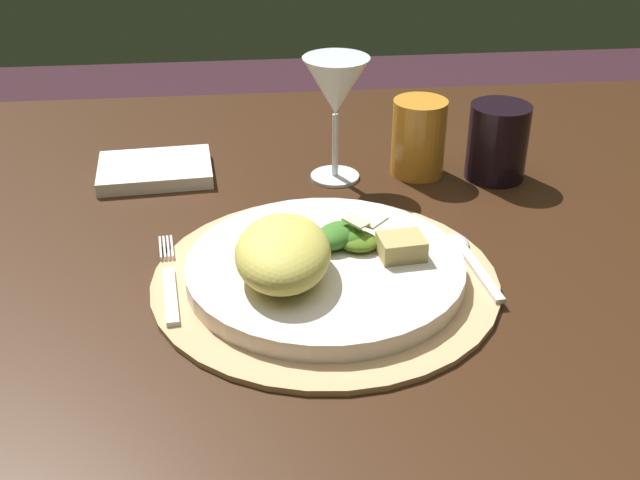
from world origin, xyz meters
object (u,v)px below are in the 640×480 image
(fork, at_px, (169,282))
(amber_tumbler, at_px, (419,138))
(spoon, at_px, (467,255))
(dark_tumbler, at_px, (497,142))
(dining_table, at_px, (327,320))
(wine_glass, at_px, (336,90))
(dinner_plate, at_px, (325,269))
(napkin, at_px, (155,170))

(fork, distance_m, amber_tumbler, 0.39)
(fork, relative_size, spoon, 1.22)
(fork, height_order, dark_tumbler, dark_tumbler)
(dining_table, bearing_deg, wine_glass, 79.90)
(spoon, bearing_deg, dark_tumbler, 66.23)
(wine_glass, bearing_deg, spoon, -62.80)
(amber_tumbler, bearing_deg, dinner_plate, -120.46)
(wine_glass, bearing_deg, napkin, 172.67)
(amber_tumbler, relative_size, dark_tumbler, 1.02)
(spoon, xyz_separation_m, amber_tumbler, (-0.01, 0.22, 0.04))
(fork, bearing_deg, dark_tumbler, 29.36)
(spoon, relative_size, amber_tumbler, 1.38)
(napkin, distance_m, amber_tumbler, 0.34)
(wine_glass, bearing_deg, dining_table, -100.10)
(dinner_plate, distance_m, fork, 0.15)
(dinner_plate, distance_m, amber_tumbler, 0.29)
(dining_table, xyz_separation_m, dark_tumbler, (0.23, 0.12, 0.17))
(dining_table, bearing_deg, dinner_plate, -97.83)
(spoon, distance_m, amber_tumbler, 0.23)
(spoon, bearing_deg, fork, -176.32)
(dining_table, relative_size, amber_tumbler, 12.88)
(dinner_plate, relative_size, amber_tumbler, 2.85)
(dining_table, height_order, dinner_plate, dinner_plate)
(fork, relative_size, napkin, 1.16)
(napkin, bearing_deg, wine_glass, -7.33)
(dining_table, relative_size, dark_tumbler, 13.10)
(dinner_plate, height_order, spoon, dinner_plate)
(fork, bearing_deg, wine_glass, 51.11)
(dining_table, relative_size, napkin, 8.85)
(napkin, bearing_deg, fork, -82.65)
(napkin, relative_size, amber_tumbler, 1.46)
(dark_tumbler, bearing_deg, spoon, -113.77)
(fork, distance_m, napkin, 0.27)
(fork, bearing_deg, amber_tumbler, 39.18)
(dinner_plate, relative_size, spoon, 2.06)
(fork, height_order, spoon, spoon)
(dining_table, height_order, amber_tumbler, amber_tumbler)
(dark_tumbler, bearing_deg, dining_table, -152.60)
(dinner_plate, relative_size, fork, 1.69)
(wine_glass, xyz_separation_m, amber_tumbler, (0.11, 0.00, -0.07))
(dining_table, bearing_deg, dark_tumbler, 27.40)
(dinner_plate, bearing_deg, spoon, 8.47)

